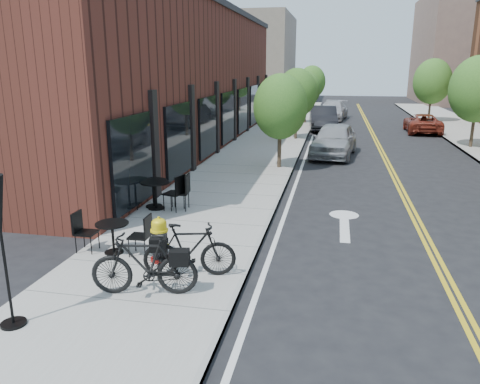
# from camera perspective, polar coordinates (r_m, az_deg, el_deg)

# --- Properties ---
(ground) EXTENTS (120.00, 120.00, 0.00)m
(ground) POSITION_cam_1_polar(r_m,az_deg,el_deg) (11.04, 2.27, -7.33)
(ground) COLOR black
(ground) RESTS_ON ground
(sidewalk_near) EXTENTS (4.00, 70.00, 0.12)m
(sidewalk_near) POSITION_cam_1_polar(r_m,az_deg,el_deg) (20.81, 1.26, 3.64)
(sidewalk_near) COLOR #9E9B93
(sidewalk_near) RESTS_ON ground
(building_near) EXTENTS (5.00, 28.00, 7.00)m
(building_near) POSITION_cam_1_polar(r_m,az_deg,el_deg) (25.41, -7.34, 13.44)
(building_near) COLOR #4C2118
(building_near) RESTS_ON ground
(bg_building_left) EXTENTS (8.00, 14.00, 10.00)m
(bg_building_left) POSITION_cam_1_polar(r_m,az_deg,el_deg) (58.87, 2.15, 15.94)
(bg_building_left) COLOR #726656
(bg_building_left) RESTS_ON ground
(bg_building_right) EXTENTS (10.00, 16.00, 12.00)m
(bg_building_right) POSITION_cam_1_polar(r_m,az_deg,el_deg) (61.80, 25.91, 15.38)
(bg_building_right) COLOR brown
(bg_building_right) RESTS_ON ground
(tree_near_a) EXTENTS (2.20, 2.20, 3.81)m
(tree_near_a) POSITION_cam_1_polar(r_m,az_deg,el_deg) (19.27, 4.94, 10.31)
(tree_near_a) COLOR #382B1E
(tree_near_a) RESTS_ON sidewalk_near
(tree_near_b) EXTENTS (2.30, 2.30, 3.98)m
(tree_near_b) POSITION_cam_1_polar(r_m,az_deg,el_deg) (27.20, 6.95, 11.90)
(tree_near_b) COLOR #382B1E
(tree_near_b) RESTS_ON sidewalk_near
(tree_near_c) EXTENTS (2.10, 2.10, 3.67)m
(tree_near_c) POSITION_cam_1_polar(r_m,az_deg,el_deg) (35.18, 8.04, 12.29)
(tree_near_c) COLOR #382B1E
(tree_near_c) RESTS_ON sidewalk_near
(tree_near_d) EXTENTS (2.40, 2.40, 4.11)m
(tree_near_d) POSITION_cam_1_polar(r_m,az_deg,el_deg) (43.15, 8.75, 13.12)
(tree_near_d) COLOR #382B1E
(tree_near_d) RESTS_ON sidewalk_near
(tree_far_b) EXTENTS (2.80, 2.80, 4.62)m
(tree_far_b) POSITION_cam_1_polar(r_m,az_deg,el_deg) (27.02, 27.00, 11.10)
(tree_far_b) COLOR #382B1E
(tree_far_b) RESTS_ON sidewalk_far
(tree_far_c) EXTENTS (2.80, 2.80, 4.62)m
(tree_far_c) POSITION_cam_1_polar(r_m,az_deg,el_deg) (38.73, 22.41, 12.36)
(tree_far_c) COLOR #382B1E
(tree_far_c) RESTS_ON sidewalk_far
(fire_hydrant) EXTENTS (0.54, 0.54, 1.00)m
(fire_hydrant) POSITION_cam_1_polar(r_m,az_deg,el_deg) (10.26, -9.76, -5.78)
(fire_hydrant) COLOR maroon
(fire_hydrant) RESTS_ON sidewalk_near
(bicycle_left) EXTENTS (2.04, 0.91, 1.18)m
(bicycle_left) POSITION_cam_1_polar(r_m,az_deg,el_deg) (8.81, -11.60, -8.64)
(bicycle_left) COLOR black
(bicycle_left) RESTS_ON sidewalk_near
(bicycle_right) EXTENTS (1.93, 0.96, 1.11)m
(bicycle_right) POSITION_cam_1_polar(r_m,az_deg,el_deg) (9.41, -6.18, -7.05)
(bicycle_right) COLOR black
(bicycle_right) RESTS_ON sidewalk_near
(bistro_set_a) EXTENTS (1.71, 0.75, 0.92)m
(bistro_set_a) POSITION_cam_1_polar(r_m,az_deg,el_deg) (10.90, -15.26, -4.89)
(bistro_set_a) COLOR black
(bistro_set_a) RESTS_ON sidewalk_near
(bistro_set_b) EXTENTS (2.01, 1.04, 1.06)m
(bistro_set_b) POSITION_cam_1_polar(r_m,az_deg,el_deg) (14.15, -10.51, 0.30)
(bistro_set_b) COLOR black
(bistro_set_b) RESTS_ON sidewalk_near
(bistro_set_c) EXTENTS (1.98, 0.92, 1.06)m
(bistro_set_c) POSITION_cam_1_polar(r_m,az_deg,el_deg) (13.95, -10.25, 0.10)
(bistro_set_c) COLOR black
(bistro_set_c) RESTS_ON sidewalk_near
(parked_car_a) EXTENTS (2.45, 4.83, 1.58)m
(parked_car_a) POSITION_cam_1_polar(r_m,az_deg,el_deg) (22.90, 11.39, 6.26)
(parked_car_a) COLOR #96989D
(parked_car_a) RESTS_ON ground
(parked_car_b) EXTENTS (2.08, 4.95, 1.59)m
(parked_car_b) POSITION_cam_1_polar(r_m,az_deg,el_deg) (32.18, 10.08, 8.84)
(parked_car_b) COLOR black
(parked_car_b) RESTS_ON ground
(parked_car_c) EXTENTS (2.71, 5.30, 1.47)m
(parked_car_c) POSITION_cam_1_polar(r_m,az_deg,el_deg) (38.57, 11.19, 9.72)
(parked_car_c) COLOR #B1B0B5
(parked_car_c) RESTS_ON ground
(parked_car_far) EXTENTS (2.14, 4.45, 1.22)m
(parked_car_far) POSITION_cam_1_polar(r_m,az_deg,el_deg) (32.66, 21.36, 7.81)
(parked_car_far) COLOR maroon
(parked_car_far) RESTS_ON ground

